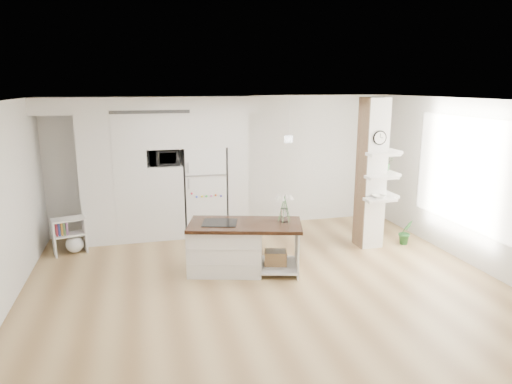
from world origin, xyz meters
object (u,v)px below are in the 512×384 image
kitchen_island (233,245)px  refrigerator (204,190)px  bookshelf (71,238)px  floor_plant_a (406,232)px

kitchen_island → refrigerator: bearing=110.5°
kitchen_island → bookshelf: kitchen_island is taller
refrigerator → kitchen_island: (0.16, -2.04, -0.45)m
bookshelf → floor_plant_a: bookshelf is taller
bookshelf → floor_plant_a: (5.98, -1.05, -0.05)m
floor_plant_a → refrigerator: bearing=155.4°
refrigerator → floor_plant_a: bearing=-24.6°
kitchen_island → floor_plant_a: bearing=23.0°
kitchen_island → floor_plant_a: 3.39m
bookshelf → floor_plant_a: size_ratio=1.36×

